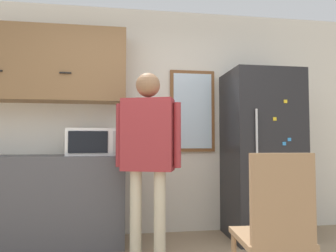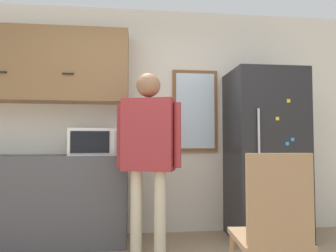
{
  "view_description": "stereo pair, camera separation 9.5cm",
  "coord_description": "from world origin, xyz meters",
  "px_view_note": "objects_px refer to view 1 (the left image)",
  "views": [
    {
      "loc": [
        -0.26,
        -1.59,
        1.1
      ],
      "look_at": [
        0.13,
        1.1,
        1.23
      ],
      "focal_mm": 32.0,
      "sensor_mm": 36.0,
      "label": 1
    },
    {
      "loc": [
        -0.16,
        -1.6,
        1.1
      ],
      "look_at": [
        0.13,
        1.1,
        1.23
      ],
      "focal_mm": 32.0,
      "sensor_mm": 36.0,
      "label": 2
    }
  ],
  "objects_px": {
    "microwave": "(95,142)",
    "chair": "(276,224)",
    "refrigerator": "(261,154)",
    "person": "(148,143)"
  },
  "relations": [
    {
      "from": "microwave",
      "to": "chair",
      "type": "height_order",
      "value": "microwave"
    },
    {
      "from": "refrigerator",
      "to": "chair",
      "type": "distance_m",
      "value": 1.51
    },
    {
      "from": "microwave",
      "to": "person",
      "type": "bearing_deg",
      "value": -43.72
    },
    {
      "from": "microwave",
      "to": "refrigerator",
      "type": "distance_m",
      "value": 1.88
    },
    {
      "from": "refrigerator",
      "to": "chair",
      "type": "bearing_deg",
      "value": -112.26
    },
    {
      "from": "chair",
      "to": "person",
      "type": "bearing_deg",
      "value": -44.85
    },
    {
      "from": "microwave",
      "to": "person",
      "type": "height_order",
      "value": "person"
    },
    {
      "from": "microwave",
      "to": "person",
      "type": "relative_size",
      "value": 0.32
    },
    {
      "from": "microwave",
      "to": "refrigerator",
      "type": "xyz_separation_m",
      "value": [
        1.87,
        -0.07,
        -0.14
      ]
    },
    {
      "from": "person",
      "to": "microwave",
      "type": "bearing_deg",
      "value": 154.41
    }
  ]
}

